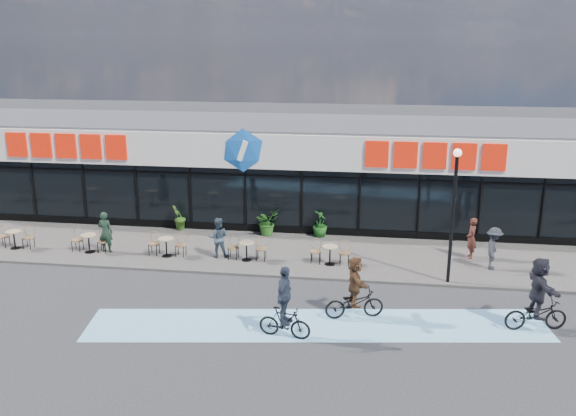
{
  "coord_description": "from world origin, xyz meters",
  "views": [
    {
      "loc": [
        5.51,
        -18.38,
        8.57
      ],
      "look_at": [
        2.4,
        3.5,
        2.25
      ],
      "focal_mm": 38.0,
      "sensor_mm": 36.0,
      "label": 1
    }
  ],
  "objects": [
    {
      "name": "bistro_set_3",
      "position": [
        -2.45,
        3.49,
        0.56
      ],
      "size": [
        1.54,
        0.62,
        0.9
      ],
      "color": "tan",
      "rests_on": "sidewalk"
    },
    {
      "name": "bistro_set_1",
      "position": [
        -8.91,
        3.49,
        0.56
      ],
      "size": [
        1.54,
        0.62,
        0.9
      ],
      "color": "tan",
      "rests_on": "sidewalk"
    },
    {
      "name": "bistro_set_5",
      "position": [
        4.02,
        3.49,
        0.56
      ],
      "size": [
        1.54,
        0.62,
        0.9
      ],
      "color": "tan",
      "rests_on": "sidewalk"
    },
    {
      "name": "ground",
      "position": [
        0.0,
        0.0,
        0.0
      ],
      "size": [
        120.0,
        120.0,
        0.0
      ],
      "primitive_type": "plane",
      "color": "#28282B",
      "rests_on": "ground"
    },
    {
      "name": "bike_lane",
      "position": [
        4.0,
        -1.5,
        0.01
      ],
      "size": [
        14.17,
        4.13,
        0.01
      ],
      "primitive_type": "cube",
      "rotation": [
        0.0,
        0.0,
        0.14
      ],
      "color": "#79BBE4",
      "rests_on": "ground"
    },
    {
      "name": "cyclist_c",
      "position": [
        3.14,
        -2.41,
        0.94
      ],
      "size": [
        1.62,
        1.09,
        2.21
      ],
      "color": "black",
      "rests_on": "ground"
    },
    {
      "name": "potted_plant_mid",
      "position": [
        1.03,
        6.63,
        0.68
      ],
      "size": [
        1.35,
        1.37,
        1.15
      ],
      "primitive_type": "imported",
      "rotation": [
        0.0,
        0.0,
        0.88
      ],
      "color": "#29621C",
      "rests_on": "sidewalk"
    },
    {
      "name": "cyclist_a",
      "position": [
        5.1,
        -0.82,
        0.85
      ],
      "size": [
        1.96,
        1.53,
        2.03
      ],
      "color": "black",
      "rests_on": "ground"
    },
    {
      "name": "pedestrian_b",
      "position": [
        10.07,
        3.78,
        0.91
      ],
      "size": [
        0.83,
        1.16,
        1.62
      ],
      "primitive_type": "imported",
      "rotation": [
        0.0,
        0.0,
        1.33
      ],
      "color": "#22232A",
      "rests_on": "sidewalk"
    },
    {
      "name": "bistro_set_2",
      "position": [
        -5.68,
        3.49,
        0.56
      ],
      "size": [
        1.54,
        0.62,
        0.9
      ],
      "color": "tan",
      "rests_on": "sidewalk"
    },
    {
      "name": "lamp_post",
      "position": [
        8.3,
        2.3,
        2.97
      ],
      "size": [
        0.28,
        0.28,
        4.79
      ],
      "color": "black",
      "rests_on": "sidewalk"
    },
    {
      "name": "potted_plant_right",
      "position": [
        3.34,
        6.71,
        0.67
      ],
      "size": [
        0.8,
        0.8,
        1.14
      ],
      "primitive_type": "imported",
      "rotation": [
        0.0,
        0.0,
        1.88
      ],
      "color": "#184B15",
      "rests_on": "sidewalk"
    },
    {
      "name": "bistro_set_4",
      "position": [
        0.79,
        3.49,
        0.56
      ],
      "size": [
        1.54,
        0.62,
        0.9
      ],
      "color": "tan",
      "rests_on": "sidewalk"
    },
    {
      "name": "patron_right",
      "position": [
        -0.39,
        3.61,
        0.9
      ],
      "size": [
        0.88,
        0.75,
        1.6
      ],
      "primitive_type": "imported",
      "rotation": [
        0.0,
        0.0,
        3.34
      ],
      "color": "#32414D",
      "rests_on": "sidewalk"
    },
    {
      "name": "cyclist_b",
      "position": [
        10.52,
        -0.85,
        1.01
      ],
      "size": [
        1.98,
        1.79,
        2.3
      ],
      "color": "black",
      "rests_on": "ground"
    },
    {
      "name": "potted_plant_left",
      "position": [
        -2.98,
        6.68,
        0.68
      ],
      "size": [
        0.71,
        0.78,
        1.17
      ],
      "primitive_type": "imported",
      "rotation": [
        0.0,
        0.0,
        4.37
      ],
      "color": "#35611B",
      "rests_on": "sidewalk"
    },
    {
      "name": "pedestrian_a",
      "position": [
        9.43,
        4.88,
        0.92
      ],
      "size": [
        0.45,
        0.63,
        1.63
      ],
      "primitive_type": "imported",
      "rotation": [
        0.0,
        0.0,
        -1.47
      ],
      "color": "#411D17",
      "rests_on": "sidewalk"
    },
    {
      "name": "patron_left",
      "position": [
        -5.0,
        3.54,
        0.94
      ],
      "size": [
        0.65,
        0.46,
        1.68
      ],
      "primitive_type": "imported",
      "rotation": [
        0.0,
        0.0,
        3.05
      ],
      "color": "black",
      "rests_on": "sidewalk"
    },
    {
      "name": "building",
      "position": [
        -0.0,
        9.93,
        2.34
      ],
      "size": [
        30.6,
        6.57,
        4.75
      ],
      "color": "black",
      "rests_on": "ground"
    },
    {
      "name": "sidewalk",
      "position": [
        0.0,
        4.5,
        0.05
      ],
      "size": [
        44.0,
        5.0,
        0.1
      ],
      "primitive_type": "cube",
      "color": "#55504B",
      "rests_on": "ground"
    }
  ]
}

